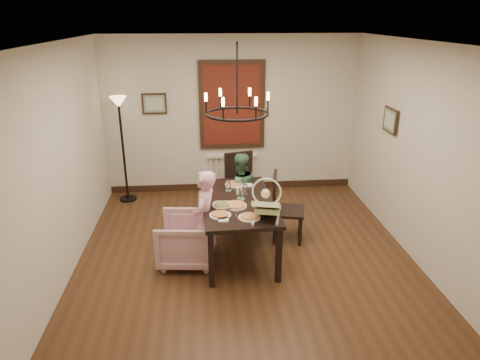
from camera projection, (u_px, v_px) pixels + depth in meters
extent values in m
cube|color=#452B17|center=(246.00, 258.00, 5.82)|extent=(4.50, 5.00, 0.01)
cube|color=white|center=(247.00, 42.00, 4.81)|extent=(4.50, 5.00, 0.01)
cube|color=beige|center=(232.00, 116.00, 7.64)|extent=(4.50, 0.01, 2.80)
cube|color=beige|center=(60.00, 165.00, 5.13)|extent=(0.01, 5.00, 2.80)
cube|color=beige|center=(420.00, 155.00, 5.50)|extent=(0.01, 5.00, 2.80)
cube|color=black|center=(237.00, 202.00, 5.70)|extent=(1.00, 1.70, 0.05)
cube|color=black|center=(211.00, 260.00, 5.08)|extent=(0.07, 0.07, 0.73)
cube|color=black|center=(205.00, 206.00, 6.51)|extent=(0.07, 0.07, 0.73)
cube|color=black|center=(279.00, 255.00, 5.18)|extent=(0.07, 0.07, 0.73)
cube|color=black|center=(258.00, 203.00, 6.61)|extent=(0.07, 0.07, 0.73)
imported|color=#C899AE|center=(186.00, 239.00, 5.62)|extent=(0.80, 0.78, 0.66)
imported|color=#E5A1BD|center=(205.00, 226.00, 5.51)|extent=(0.37, 0.45, 1.08)
imported|color=#416D4E|center=(240.00, 197.00, 6.49)|extent=(0.56, 0.48, 1.00)
imported|color=white|center=(222.00, 206.00, 5.44)|extent=(0.29, 0.29, 0.07)
cylinder|color=tan|center=(236.00, 205.00, 5.49)|extent=(0.29, 0.29, 0.04)
cylinder|color=silver|center=(242.00, 196.00, 5.66)|extent=(0.07, 0.07, 0.13)
cube|color=#5F1E13|center=(232.00, 105.00, 7.53)|extent=(1.00, 0.03, 1.40)
cube|color=black|center=(154.00, 104.00, 7.41)|extent=(0.42, 0.03, 0.36)
cube|color=black|center=(390.00, 120.00, 6.25)|extent=(0.03, 0.42, 0.36)
torus|color=black|center=(237.00, 114.00, 5.27)|extent=(0.80, 0.80, 0.04)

